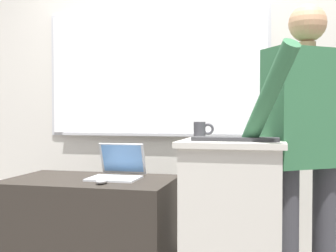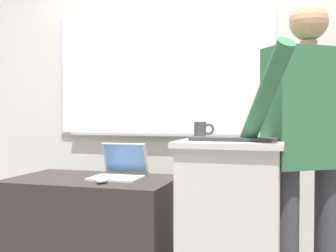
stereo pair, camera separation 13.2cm
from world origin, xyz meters
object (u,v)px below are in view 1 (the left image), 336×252
(computer_mouse_by_laptop, at_px, (102,181))
(laptop, at_px, (119,168))
(wireless_keyboard, at_px, (235,139))
(lectern_podium, at_px, (232,234))
(side_desk, at_px, (91,239))
(person_presenter, at_px, (307,137))
(coffee_mug, at_px, (201,130))

(computer_mouse_by_laptop, bearing_deg, laptop, 88.12)
(laptop, xyz_separation_m, wireless_keyboard, (0.75, -0.28, 0.21))
(lectern_podium, relative_size, side_desk, 1.00)
(computer_mouse_by_laptop, bearing_deg, person_presenter, 9.59)
(laptop, distance_m, coffee_mug, 0.58)
(laptop, xyz_separation_m, computer_mouse_by_laptop, (-0.01, -0.25, -0.04))
(lectern_podium, relative_size, person_presenter, 0.58)
(side_desk, height_order, wireless_keyboard, wireless_keyboard)
(side_desk, distance_m, coffee_mug, 0.97)
(laptop, height_order, coffee_mug, coffee_mug)
(person_presenter, distance_m, computer_mouse_by_laptop, 1.18)
(lectern_podium, height_order, person_presenter, person_presenter)
(person_presenter, distance_m, coffee_mug, 0.60)
(lectern_podium, distance_m, coffee_mug, 0.62)
(laptop, height_order, computer_mouse_by_laptop, laptop)
(wireless_keyboard, bearing_deg, computer_mouse_by_laptop, 177.78)
(computer_mouse_by_laptop, height_order, coffee_mug, coffee_mug)
(side_desk, xyz_separation_m, coffee_mug, (0.68, 0.06, 0.68))
(lectern_podium, xyz_separation_m, side_desk, (-0.88, 0.13, -0.13))
(side_desk, relative_size, coffee_mug, 8.44)
(lectern_podium, bearing_deg, laptop, 163.22)
(person_presenter, height_order, laptop, person_presenter)
(side_desk, relative_size, person_presenter, 0.58)
(laptop, bearing_deg, person_presenter, -3.19)
(wireless_keyboard, xyz_separation_m, computer_mouse_by_laptop, (-0.76, 0.03, -0.25))
(coffee_mug, bearing_deg, computer_mouse_by_laptop, -157.72)
(wireless_keyboard, bearing_deg, coffee_mug, 131.77)
(lectern_podium, relative_size, coffee_mug, 8.42)
(coffee_mug, bearing_deg, laptop, 176.30)
(wireless_keyboard, distance_m, coffee_mug, 0.34)
(side_desk, height_order, laptop, laptop)
(side_desk, distance_m, wireless_keyboard, 1.13)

